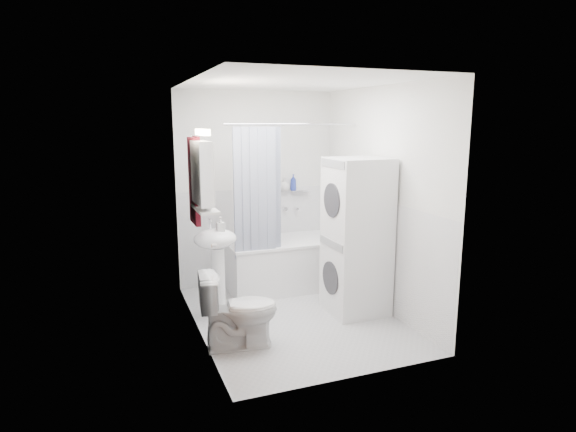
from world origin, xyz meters
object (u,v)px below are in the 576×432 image
object	(u,v)px
sink	(216,253)
washer_dryer	(356,237)
toilet	(239,310)
bathtub	(291,260)

from	to	relation	value
sink	washer_dryer	world-z (taller)	washer_dryer
sink	washer_dryer	distance (m)	1.48
washer_dryer	toilet	size ratio (longest dim) A/B	2.34
sink	bathtub	bearing A→B (deg)	30.52
sink	toilet	distance (m)	0.82
washer_dryer	sink	bearing A→B (deg)	166.09
sink	toilet	bearing A→B (deg)	-87.36
bathtub	washer_dryer	xyz separation A→B (m)	(0.36, -0.99, 0.50)
washer_dryer	toilet	bearing A→B (deg)	-164.81
sink	toilet	size ratio (longest dim) A/B	1.47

